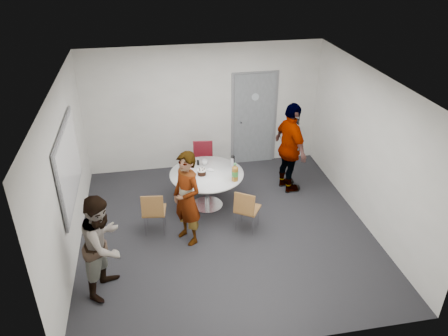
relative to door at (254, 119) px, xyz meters
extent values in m
plane|color=#242428|center=(-1.10, -2.48, -1.03)|extent=(5.00, 5.00, 0.00)
plane|color=silver|center=(-1.10, -2.48, 1.67)|extent=(5.00, 5.00, 0.00)
plane|color=beige|center=(-1.10, 0.02, 0.32)|extent=(5.00, 0.00, 5.00)
plane|color=beige|center=(-3.60, -2.48, 0.32)|extent=(0.00, 5.00, 5.00)
plane|color=beige|center=(1.40, -2.48, 0.32)|extent=(0.00, 5.00, 5.00)
plane|color=beige|center=(-1.10, -4.98, 0.32)|extent=(5.00, 0.00, 5.00)
cube|color=slate|center=(0.00, -0.01, 0.00)|extent=(0.90, 0.05, 2.05)
cube|color=gray|center=(0.00, 0.01, 0.00)|extent=(1.02, 0.04, 2.12)
cylinder|color=#B2BFC6|center=(0.00, -0.04, 0.52)|extent=(0.16, 0.01, 0.16)
cylinder|color=silver|center=(-0.32, -0.07, -0.01)|extent=(0.04, 0.14, 0.04)
cube|color=gray|center=(-3.56, -2.28, 0.42)|extent=(0.03, 1.90, 1.25)
cube|color=white|center=(-3.54, -2.28, 0.42)|extent=(0.01, 1.78, 1.13)
cylinder|color=white|center=(-1.30, -1.65, -0.33)|extent=(1.37, 1.37, 0.03)
cylinder|color=silver|center=(-1.30, -1.65, -0.67)|extent=(0.09, 0.09, 0.67)
cylinder|color=silver|center=(-1.30, -1.65, -1.01)|extent=(0.59, 0.59, 0.02)
cylinder|color=white|center=(-1.40, -1.71, -0.31)|extent=(0.21, 0.21, 0.01)
cylinder|color=black|center=(-1.40, -1.71, -0.26)|extent=(0.16, 0.16, 0.08)
cylinder|color=white|center=(-1.40, -1.71, -0.21)|extent=(0.16, 0.16, 0.02)
cylinder|color=#9A6721|center=(-0.84, -2.01, -0.18)|extent=(0.11, 0.11, 0.26)
cylinder|color=#3D913A|center=(-0.84, -2.01, -0.17)|extent=(0.12, 0.12, 0.10)
cone|color=#9A6721|center=(-0.84, -2.01, -0.02)|extent=(0.11, 0.11, 0.05)
cylinder|color=#44984F|center=(-0.84, -2.01, 0.02)|extent=(0.04, 0.04, 0.03)
imported|color=white|center=(-1.29, -1.31, -0.26)|extent=(0.16, 0.16, 0.09)
cylinder|color=black|center=(-1.42, -1.30, -0.25)|extent=(0.05, 0.05, 0.12)
cylinder|color=silver|center=(-0.78, -1.50, -0.21)|extent=(0.08, 0.08, 0.20)
cylinder|color=black|center=(-0.78, -1.50, -0.10)|extent=(0.08, 0.08, 0.03)
cube|color=#E27186|center=(-1.60, -1.39, -0.30)|extent=(0.13, 0.11, 0.02)
ellipsoid|color=white|center=(-1.22, -1.58, -0.30)|extent=(0.17, 0.17, 0.03)
cube|color=brown|center=(-2.32, -2.27, -0.61)|extent=(0.43, 0.43, 0.03)
cube|color=brown|center=(-2.34, -2.45, -0.40)|extent=(0.38, 0.13, 0.37)
cylinder|color=silver|center=(-2.14, -2.13, -0.82)|extent=(0.02, 0.02, 0.42)
cylinder|color=silver|center=(-2.45, -2.09, -0.82)|extent=(0.02, 0.02, 0.42)
cylinder|color=silver|center=(-2.18, -2.44, -0.82)|extent=(0.02, 0.02, 0.42)
cylinder|color=silver|center=(-2.49, -2.40, -0.82)|extent=(0.02, 0.02, 0.42)
cube|color=brown|center=(-0.71, -2.50, -0.61)|extent=(0.53, 0.53, 0.03)
cube|color=brown|center=(-0.81, -2.65, -0.40)|extent=(0.35, 0.27, 0.37)
cylinder|color=silver|center=(-0.50, -2.45, -0.82)|extent=(0.02, 0.02, 0.41)
cylinder|color=silver|center=(-0.76, -2.28, -0.82)|extent=(0.02, 0.02, 0.41)
cylinder|color=silver|center=(-0.67, -2.71, -0.82)|extent=(0.02, 0.02, 0.41)
cylinder|color=silver|center=(-0.93, -2.54, -0.82)|extent=(0.02, 0.02, 0.41)
cube|color=maroon|center=(-1.25, -0.79, -0.58)|extent=(0.47, 0.47, 0.04)
cube|color=maroon|center=(-1.22, -0.59, -0.35)|extent=(0.41, 0.14, 0.40)
cylinder|color=silver|center=(-1.44, -0.94, -0.80)|extent=(0.02, 0.02, 0.45)
cylinder|color=silver|center=(-1.10, -0.98, -0.80)|extent=(0.02, 0.02, 0.45)
cylinder|color=silver|center=(-1.40, -0.60, -0.80)|extent=(0.02, 0.02, 0.45)
cylinder|color=silver|center=(-1.06, -0.64, -0.80)|extent=(0.02, 0.02, 0.45)
imported|color=#A5C6EA|center=(-1.77, -2.63, -0.20)|extent=(0.65, 0.72, 1.65)
imported|color=white|center=(-3.05, -3.54, -0.24)|extent=(0.85, 0.94, 1.58)
imported|color=black|center=(0.40, -1.34, -0.10)|extent=(0.65, 1.15, 1.85)
camera|label=1|loc=(-2.26, -8.63, 3.66)|focal=35.00mm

